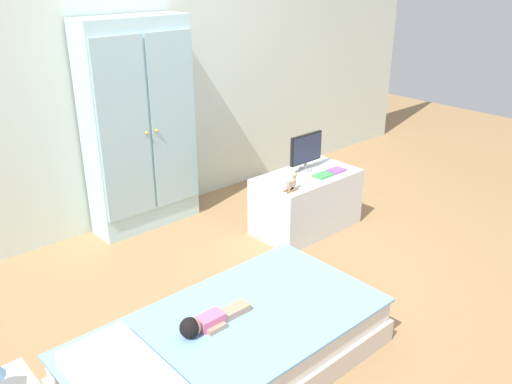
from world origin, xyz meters
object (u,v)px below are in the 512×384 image
Objects in this scene: wardrobe at (140,127)px; tv_stand at (306,202)px; rocking_horse_toy at (292,182)px; doll at (203,323)px; bed at (231,348)px; book_purple at (336,170)px; tv_monitor at (306,150)px; book_green at (323,175)px.

tv_stand is (0.84, -0.87, -0.55)m from wardrobe.
wardrobe is at bearing 118.41° from rocking_horse_toy.
bed is at bearing -26.42° from doll.
bed is at bearing -155.88° from book_purple.
tv_monitor is (1.57, 0.83, 0.29)m from doll.
tv_monitor is at bearing 51.93° from tv_stand.
tv_stand is at bearing -128.07° from tv_monitor.
bed is at bearing -148.55° from tv_monitor.
book_purple is (0.15, -0.17, -0.15)m from tv_monitor.
book_purple is at bearing -25.29° from tv_stand.
doll is 0.50× the size of tv_stand.
tv_stand reaches higher than bed.
rocking_horse_toy reaches higher than tv_stand.
book_purple is (0.15, 0.00, -0.00)m from book_green.
tv_stand is 5.71× the size of book_green.
book_green is (0.35, 0.04, -0.05)m from rocking_horse_toy.
tv_stand is at bearing -46.01° from wardrobe.
rocking_horse_toy is 0.51m from book_purple.
book_green and book_purple have the same top height.
rocking_horse_toy is at bearing -174.23° from book_green.
doll is at bearing 153.58° from bed.
tv_monitor reaches higher than tv_stand.
bed is 11.97× the size of book_purple.
tv_monitor is (0.90, -0.79, -0.17)m from wardrobe.
bed is at bearing -153.74° from book_green.
doll is at bearing -159.07° from book_purple.
doll is 2.87× the size of book_green.
bed is 1.34m from rocking_horse_toy.
bed is at bearing -149.72° from tv_stand.
wardrobe reaches higher than book_purple.
tv_monitor is 0.27m from book_purple.
wardrobe is 1.17m from rocking_horse_toy.
rocking_horse_toy reaches higher than doll.
tv_monitor is 2.39× the size of rocking_horse_toy.
rocking_horse_toy is 0.36m from book_green.
doll is 0.26× the size of wardrobe.
wardrobe is at bearing 67.46° from doll.
tv_stand is 0.25m from book_green.
wardrobe is 11.21× the size of book_green.
tv_monitor reaches higher than doll.
rocking_horse_toy is (-0.30, -0.13, 0.28)m from tv_stand.
bed is 0.22m from doll.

